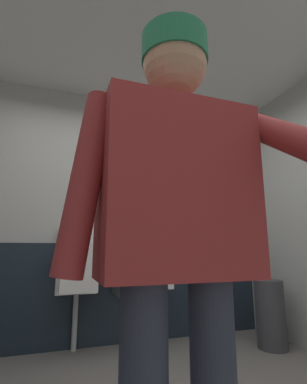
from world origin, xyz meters
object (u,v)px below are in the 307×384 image
object	(u,v)px
person	(178,225)
trash_bin	(270,314)
urinal_left	(78,266)
urinal_middle	(152,265)

from	to	relation	value
person	trash_bin	distance (m)	2.42
urinal_left	trash_bin	xyz separation A→B (m)	(1.82, -0.49, -0.46)
urinal_middle	trash_bin	xyz separation A→B (m)	(1.07, -0.49, -0.46)
urinal_middle	person	bearing A→B (deg)	-106.68
trash_bin	urinal_left	bearing A→B (deg)	164.97
person	trash_bin	size ratio (longest dim) A/B	2.69
urinal_middle	person	xyz separation A→B (m)	(-0.62, -2.08, 0.24)
urinal_middle	urinal_left	bearing A→B (deg)	180.00
urinal_middle	trash_bin	size ratio (longest dim) A/B	1.96
urinal_left	trash_bin	bearing A→B (deg)	-15.03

